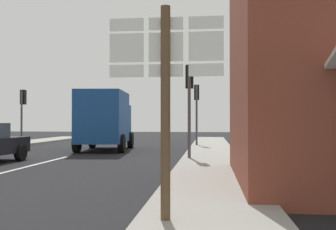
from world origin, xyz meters
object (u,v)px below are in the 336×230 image
Objects in this scene: traffic_light_near_right at (189,90)px; traffic_light_far_left at (23,104)px; delivery_truck at (105,119)px; traffic_light_far_right at (197,101)px; route_sign_post at (166,89)px.

traffic_light_near_right is 13.21m from traffic_light_far_left.
traffic_light_far_right reaches higher than delivery_truck.
delivery_truck is at bearing -146.08° from traffic_light_far_right.
traffic_light_far_left reaches higher than delivery_truck.
delivery_truck is at bearing 133.67° from traffic_light_near_right.
delivery_truck is 5.76m from traffic_light_far_right.
traffic_light_far_right reaches higher than traffic_light_far_left.
route_sign_post reaches higher than delivery_truck.
traffic_light_far_left is at bearing 143.96° from traffic_light_near_right.
route_sign_post is at bearing -71.30° from delivery_truck.
traffic_light_far_right is (4.69, 3.16, 1.08)m from delivery_truck.
traffic_light_far_right is at bearing 90.00° from traffic_light_near_right.
delivery_truck is at bearing 108.70° from route_sign_post.
route_sign_post is 0.87× the size of traffic_light_far_right.
traffic_light_far_right is (-0.16, 17.49, 0.73)m from route_sign_post.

